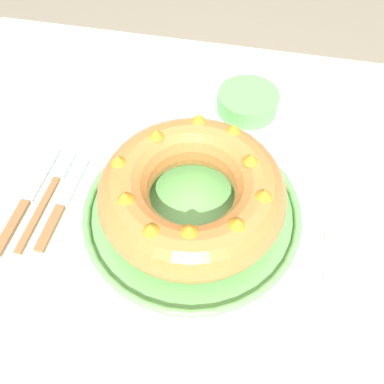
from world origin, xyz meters
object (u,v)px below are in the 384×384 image
serving_dish (192,210)px  serving_knife (25,203)px  cake_knife (60,208)px  fork (50,191)px  side_bowl (248,102)px  napkin (383,280)px  bundt_cake (192,192)px

serving_dish → serving_knife: bearing=-172.2°
serving_dish → cake_knife: serving_dish is taller
fork → side_bowl: bearing=44.3°
serving_dish → serving_knife: serving_dish is taller
fork → napkin: size_ratio=1.21×
serving_knife → napkin: bearing=-0.7°
side_bowl → napkin: bearing=-53.1°
side_bowl → napkin: size_ratio=0.71×
side_bowl → napkin: side_bowl is taller
serving_knife → cake_knife: size_ratio=1.20×
napkin → serving_knife: bearing=178.5°
napkin → serving_dish: bearing=169.9°
cake_knife → napkin: cake_knife is taller
fork → serving_dish: bearing=3.5°
cake_knife → side_bowl: bearing=49.6°
bundt_cake → side_bowl: size_ratio=2.35×
fork → napkin: (0.55, -0.05, -0.00)m
serving_dish → serving_knife: 0.28m
fork → serving_knife: bearing=-132.3°
fork → serving_knife: 0.04m
serving_dish → bundt_cake: (0.00, 0.00, 0.05)m
side_bowl → cake_knife: bearing=-131.9°
cake_knife → serving_knife: bearing=-175.6°
serving_knife → bundt_cake: bearing=8.7°
serving_knife → fork: bearing=46.5°
fork → napkin: fork is taller
serving_dish → fork: bearing=-178.5°
bundt_cake → fork: bearing=-178.5°
bundt_cake → napkin: size_ratio=1.67×
serving_knife → napkin: size_ratio=1.32×
bundt_cake → fork: bundt_cake is taller
serving_dish → serving_knife: size_ratio=1.55×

